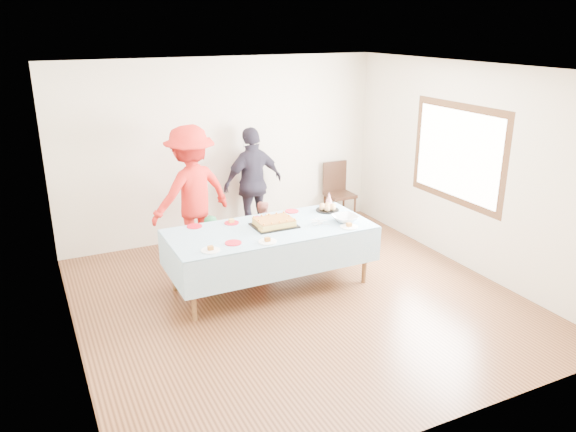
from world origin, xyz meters
The scene contains 22 objects.
ground centered at (0.00, 0.00, 0.00)m, with size 5.00×5.00×0.00m, color #442513.
room_walls centered at (0.05, 0.00, 1.77)m, with size 5.04×5.04×2.72m.
party_table centered at (-0.14, 0.48, 0.72)m, with size 2.50×1.10×0.78m.
birthday_cake centered at (-0.07, 0.52, 0.82)m, with size 0.53×0.41×0.09m.
rolls_tray centered at (0.82, 0.75, 0.82)m, with size 0.31×0.31×0.09m.
punch_bowl centered at (0.81, 0.29, 0.82)m, with size 0.32×0.32×0.08m, color silver.
party_hat centered at (0.95, 0.94, 0.88)m, with size 0.11×0.11×0.19m, color white.
fork_pile centered at (0.47, 0.35, 0.81)m, with size 0.24×0.18×0.07m, color white, non-canonical shape.
plate_red_far_a centered at (-0.96, 0.93, 0.79)m, with size 0.19×0.19×0.01m, color red.
plate_red_far_b centered at (-0.50, 0.85, 0.79)m, with size 0.18×0.18×0.01m, color red.
plate_red_far_c centered at (-0.01, 0.82, 0.79)m, with size 0.16×0.16×0.01m, color red.
plate_red_far_d centered at (0.38, 0.93, 0.79)m, with size 0.18×0.18×0.01m, color red.
plate_red_near centered at (-0.72, 0.20, 0.79)m, with size 0.19×0.19×0.01m, color red.
plate_white_left centered at (-1.02, 0.11, 0.79)m, with size 0.21×0.21×0.01m, color white.
plate_white_mid centered at (-0.36, 0.07, 0.79)m, with size 0.21×0.21×0.01m, color white.
plate_white_right centered at (0.74, 0.08, 0.79)m, with size 0.22×0.22×0.01m, color white.
dining_chair centered at (1.90, 2.28, 0.55)m, with size 0.43×0.43×0.99m.
toddler_left centered at (-0.14, 0.90, 0.41)m, with size 0.30×0.19×0.81m, color #D31A51.
toddler_mid centered at (-0.63, 1.30, 0.38)m, with size 0.37×0.24×0.75m, color #267341.
toddler_right centered at (0.14, 1.40, 0.41)m, with size 0.40×0.31×0.82m, color #BF6959.
adult_left centered at (-0.72, 1.84, 0.94)m, with size 1.21×0.70×1.87m, color red.
adult_right centered at (0.35, 2.20, 0.85)m, with size 1.00×0.42×1.70m, color #292533.
Camera 1 is at (-2.75, -5.40, 3.16)m, focal length 35.00 mm.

